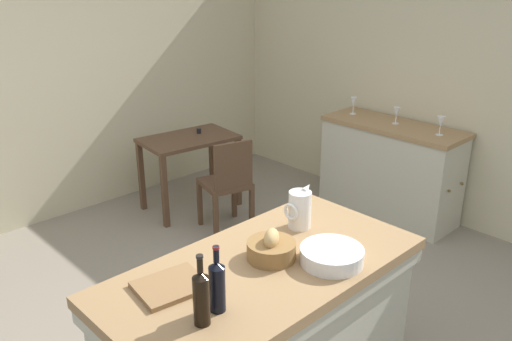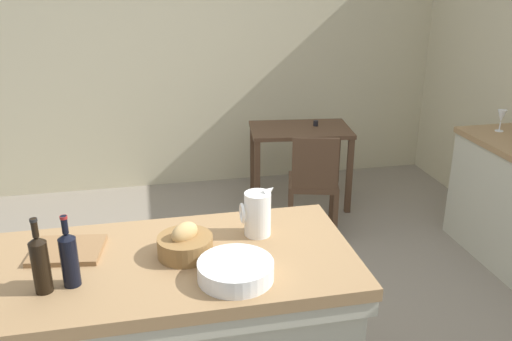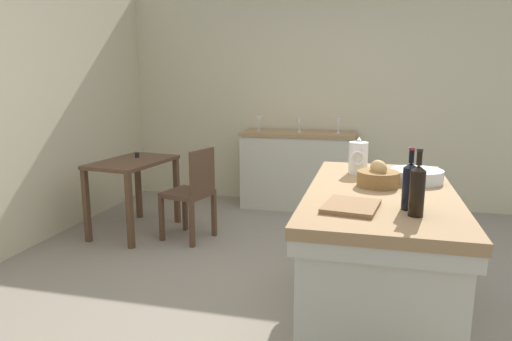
# 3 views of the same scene
# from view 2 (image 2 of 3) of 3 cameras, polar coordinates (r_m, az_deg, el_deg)

# --- Properties ---
(ground_plane) EXTENTS (6.76, 6.76, 0.00)m
(ground_plane) POSITION_cam_2_polar(r_m,az_deg,el_deg) (3.49, -2.75, -16.94)
(ground_plane) COLOR gray
(wall_back) EXTENTS (5.32, 0.12, 2.60)m
(wall_back) POSITION_cam_2_polar(r_m,az_deg,el_deg) (5.40, -7.55, 11.91)
(wall_back) COLOR beige
(wall_back) RESTS_ON ground
(island_table) EXTENTS (1.69, 0.85, 0.90)m
(island_table) POSITION_cam_2_polar(r_m,az_deg,el_deg) (2.73, -8.55, -16.70)
(island_table) COLOR #99754C
(island_table) RESTS_ON ground
(writing_desk) EXTENTS (0.96, 0.66, 0.79)m
(writing_desk) POSITION_cam_2_polar(r_m,az_deg,el_deg) (4.98, 4.66, 3.17)
(writing_desk) COLOR #513826
(writing_desk) RESTS_ON ground
(wooden_chair) EXTENTS (0.49, 0.49, 0.89)m
(wooden_chair) POSITION_cam_2_polar(r_m,az_deg,el_deg) (4.41, 6.07, -1.18)
(wooden_chair) COLOR #513826
(wooden_chair) RESTS_ON ground
(pitcher) EXTENTS (0.17, 0.13, 0.26)m
(pitcher) POSITION_cam_2_polar(r_m,az_deg,el_deg) (2.63, 0.14, -4.53)
(pitcher) COLOR white
(pitcher) RESTS_ON island_table
(wash_bowl) EXTENTS (0.32, 0.32, 0.08)m
(wash_bowl) POSITION_cam_2_polar(r_m,az_deg,el_deg) (2.31, -2.16, -10.48)
(wash_bowl) COLOR white
(wash_bowl) RESTS_ON island_table
(bread_basket) EXTENTS (0.25, 0.25, 0.16)m
(bread_basket) POSITION_cam_2_polar(r_m,az_deg,el_deg) (2.49, -7.47, -7.70)
(bread_basket) COLOR olive
(bread_basket) RESTS_ON island_table
(cutting_board) EXTENTS (0.35, 0.30, 0.02)m
(cutting_board) POSITION_cam_2_polar(r_m,az_deg,el_deg) (2.66, -19.25, -7.95)
(cutting_board) COLOR olive
(cutting_board) RESTS_ON island_table
(wine_bottle_dark) EXTENTS (0.07, 0.07, 0.32)m
(wine_bottle_dark) POSITION_cam_2_polar(r_m,az_deg,el_deg) (2.35, -19.10, -8.67)
(wine_bottle_dark) COLOR black
(wine_bottle_dark) RESTS_ON island_table
(wine_bottle_amber) EXTENTS (0.07, 0.07, 0.33)m
(wine_bottle_amber) POSITION_cam_2_polar(r_m,az_deg,el_deg) (2.35, -21.78, -9.01)
(wine_bottle_amber) COLOR black
(wine_bottle_amber) RESTS_ON island_table
(wine_glass_middle) EXTENTS (0.07, 0.07, 0.17)m
(wine_glass_middle) POSITION_cam_2_polar(r_m,az_deg,el_deg) (4.60, 24.46, 5.19)
(wine_glass_middle) COLOR white
(wine_glass_middle) RESTS_ON side_cabinet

